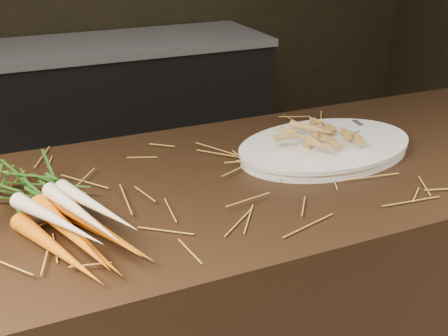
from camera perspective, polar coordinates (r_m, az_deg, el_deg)
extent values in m
cube|color=black|center=(3.16, -12.23, 4.55)|extent=(1.80, 0.60, 0.80)
cube|color=#99999E|center=(3.05, -12.94, 11.98)|extent=(1.82, 0.62, 0.04)
cone|color=#C1590B|center=(1.02, -16.51, -8.03)|extent=(0.14, 0.28, 0.04)
cone|color=#C1590B|center=(1.03, -14.25, -7.21)|extent=(0.12, 0.28, 0.04)
cone|color=#C1590B|center=(1.05, -12.07, -6.41)|extent=(0.15, 0.27, 0.04)
cone|color=#C1590B|center=(1.00, -15.27, -6.44)|extent=(0.11, 0.28, 0.04)
cone|color=#C1590B|center=(1.02, -13.05, -5.65)|extent=(0.13, 0.28, 0.04)
cone|color=beige|center=(1.00, -16.60, -5.14)|extent=(0.14, 0.25, 0.04)
cone|color=beige|center=(1.01, -14.32, -4.48)|extent=(0.10, 0.26, 0.04)
cone|color=beige|center=(1.03, -12.84, -3.84)|extent=(0.11, 0.26, 0.05)
ellipsoid|color=#30711E|center=(1.22, -19.84, -1.19)|extent=(0.24, 0.28, 0.09)
cube|color=silver|center=(1.51, 15.63, 3.31)|extent=(0.03, 0.18, 0.00)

